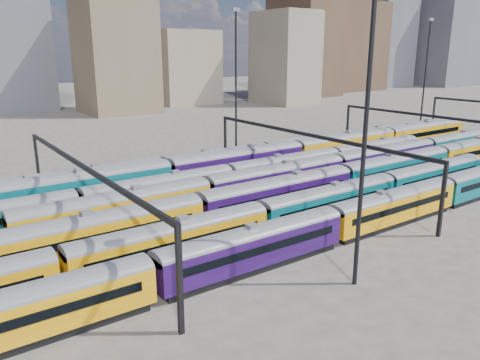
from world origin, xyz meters
TOP-DOWN VIEW (x-y plane):
  - ground at (0.00, 0.00)m, footprint 500.00×500.00m
  - rake_0 at (-10.14, -15.00)m, footprint 133.81×2.80m
  - rake_1 at (-15.39, -10.00)m, footprint 97.46×2.86m
  - rake_2 at (-20.66, -5.00)m, footprint 150.12×3.14m
  - rake_3 at (15.70, 0.00)m, footprint 129.34×3.15m
  - rake_4 at (-9.30, 5.00)m, footprint 98.38×2.88m
  - rake_5 at (-5.77, 10.00)m, footprint 136.75×3.33m
  - rake_6 at (14.61, 15.00)m, footprint 112.08×2.74m
  - gantry_1 at (-20.00, 0.00)m, footprint 0.35×40.35m
  - gantry_2 at (10.00, 0.00)m, footprint 0.35×40.35m
  - gantry_3 at (40.00, 0.00)m, footprint 0.35×40.35m
  - mast_2 at (-5.00, -22.00)m, footprint 1.40×0.50m
  - mast_3 at (15.00, 24.00)m, footprint 1.40×0.50m
  - mast_5 at (65.00, 20.00)m, footprint 1.40×0.50m
  - skyline at (104.75, 105.73)m, footprint 399.22×60.48m

SIDE VIEW (x-z plane):
  - ground at x=0.00m, z-range 0.00..0.00m
  - rake_6 at x=14.61m, z-range 0.12..4.71m
  - rake_0 at x=-10.14m, z-range 0.12..4.81m
  - rake_1 at x=-15.39m, z-range 0.12..4.92m
  - rake_4 at x=-9.30m, z-range 0.12..4.97m
  - rake_2 at x=-20.66m, z-range 0.13..5.42m
  - rake_3 at x=15.70m, z-range 0.13..5.45m
  - rake_5 at x=-5.77m, z-range 0.14..5.77m
  - gantry_1 at x=-20.00m, z-range 2.78..10.80m
  - gantry_2 at x=10.00m, z-range 2.78..10.80m
  - gantry_3 at x=40.00m, z-range 2.78..10.80m
  - mast_2 at x=-5.00m, z-range 1.17..26.77m
  - mast_3 at x=15.00m, z-range 1.17..26.77m
  - mast_5 at x=65.00m, z-range 1.17..26.77m
  - skyline at x=104.75m, z-range -4.18..45.85m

